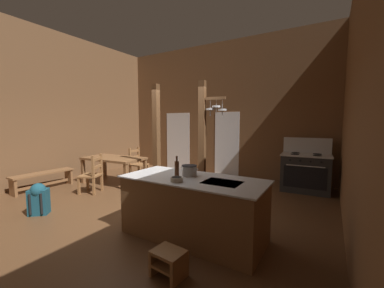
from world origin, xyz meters
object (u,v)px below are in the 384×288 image
backpack (39,198)px  step_stool (169,261)px  bench_along_left_wall (43,178)px  bottle_tall_on_counter (177,169)px  stove_range (305,172)px  ladderback_chair_near_window (92,175)px  stockpot_on_counter (189,170)px  mixing_bowl_on_counter (177,179)px  ladderback_chair_by_post (138,164)px  kitchen_island (193,207)px  dining_table (114,160)px

backpack → step_stool: bearing=-3.2°
bench_along_left_wall → bottle_tall_on_counter: bottle_tall_on_counter is taller
backpack → bottle_tall_on_counter: (2.68, 0.69, 0.72)m
bottle_tall_on_counter → step_stool: bearing=-61.1°
stove_range → bottle_tall_on_counter: (-1.47, -3.54, 0.55)m
ladderback_chair_near_window → stockpot_on_counter: (3.09, -0.51, 0.53)m
bench_along_left_wall → mixing_bowl_on_counter: mixing_bowl_on_counter is taller
ladderback_chair_near_window → bench_along_left_wall: (-1.35, -0.46, -0.15)m
ladderback_chair_near_window → ladderback_chair_by_post: 1.66m
step_stool → bottle_tall_on_counter: 1.30m
stove_range → stockpot_on_counter: 3.66m
kitchen_island → mixing_bowl_on_counter: mixing_bowl_on_counter is taller
kitchen_island → ladderback_chair_near_window: bearing=169.2°
stockpot_on_counter → bottle_tall_on_counter: size_ratio=0.96×
bench_along_left_wall → stockpot_on_counter: size_ratio=4.70×
stove_range → dining_table: stove_range is taller
dining_table → bottle_tall_on_counter: bottle_tall_on_counter is taller
dining_table → bench_along_left_wall: bearing=-129.0°
stove_range → backpack: size_ratio=2.21×
stove_range → ladderback_chair_near_window: size_ratio=1.39×
dining_table → stockpot_on_counter: size_ratio=5.66×
step_stool → ladderback_chair_near_window: bearing=155.9°
step_stool → mixing_bowl_on_counter: (-0.33, 0.65, 0.76)m
ladderback_chair_by_post → bottle_tall_on_counter: bottle_tall_on_counter is taller
ladderback_chair_by_post → backpack: bearing=-82.7°
stove_range → ladderback_chair_by_post: bearing=-165.3°
stove_range → step_stool: stove_range is taller
kitchen_island → bench_along_left_wall: (-4.57, 0.15, -0.15)m
dining_table → mixing_bowl_on_counter: size_ratio=10.11×
kitchen_island → stockpot_on_counter: (-0.13, 0.10, 0.53)m
step_stool → ladderback_chair_near_window: (-3.45, 1.55, 0.27)m
ladderback_chair_near_window → stockpot_on_counter: bearing=-9.3°
ladderback_chair_near_window → dining_table: bearing=106.4°
ladderback_chair_near_window → backpack: (0.30, -1.37, -0.14)m
ladderback_chair_by_post → mixing_bowl_on_counter: 4.14m
kitchen_island → bench_along_left_wall: 4.58m
kitchen_island → stove_range: 3.68m
bench_along_left_wall → backpack: 1.89m
stove_range → backpack: bearing=-134.5°
ladderback_chair_near_window → bench_along_left_wall: ladderback_chair_near_window is taller
stove_range → dining_table: (-4.71, -1.97, 0.17)m
mixing_bowl_on_counter → ladderback_chair_near_window: bearing=163.9°
ladderback_chair_by_post → dining_table: bearing=-102.4°
ladderback_chair_by_post → mixing_bowl_on_counter: mixing_bowl_on_counter is taller
stove_range → step_stool: bearing=-102.8°
stockpot_on_counter → dining_table: bearing=157.4°
backpack → ladderback_chair_by_post: bearing=97.3°
stove_range → stockpot_on_counter: bearing=-112.0°
step_stool → dining_table: (-3.72, 2.44, 0.47)m
step_stool → bottle_tall_on_counter: bottle_tall_on_counter is taller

